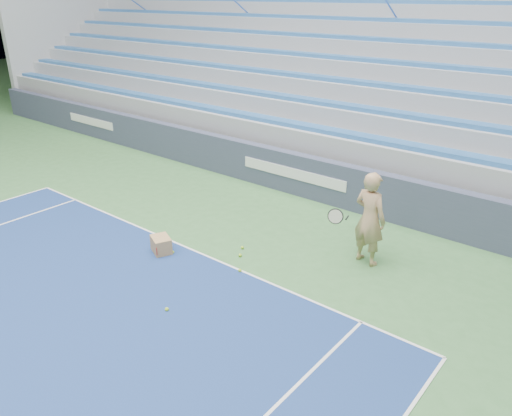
{
  "coord_description": "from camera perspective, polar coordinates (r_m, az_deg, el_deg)",
  "views": [
    {
      "loc": [
        7.01,
        5.61,
        4.94
      ],
      "look_at": [
        1.5,
        12.38,
        1.15
      ],
      "focal_mm": 35.0,
      "sensor_mm": 36.0,
      "label": 1
    }
  ],
  "objects": [
    {
      "name": "sponsor_barrier",
      "position": [
        13.18,
        4.58,
        3.94
      ],
      "size": [
        30.0,
        0.32,
        1.1
      ],
      "color": "#393F56",
      "rests_on": "ground"
    },
    {
      "name": "bleachers",
      "position": [
        17.65,
        15.79,
        14.21
      ],
      "size": [
        31.0,
        9.15,
        7.3
      ],
      "color": "#94979C",
      "rests_on": "ground"
    },
    {
      "name": "tennis_player",
      "position": [
        9.81,
        12.84,
        -1.2
      ],
      "size": [
        0.98,
        0.9,
        1.88
      ],
      "color": "tan",
      "rests_on": "ground"
    },
    {
      "name": "ball_box",
      "position": [
        10.44,
        -10.79,
        -4.16
      ],
      "size": [
        0.56,
        0.51,
        0.34
      ],
      "color": "#AB8352",
      "rests_on": "ground"
    },
    {
      "name": "tennis_ball_0",
      "position": [
        10.45,
        -1.57,
        -4.53
      ],
      "size": [
        0.07,
        0.07,
        0.07
      ],
      "primitive_type": "sphere",
      "color": "#B3E12E",
      "rests_on": "ground"
    },
    {
      "name": "tennis_ball_1",
      "position": [
        10.41,
        -9.51,
        -5.0
      ],
      "size": [
        0.07,
        0.07,
        0.07
      ],
      "primitive_type": "sphere",
      "color": "#B3E12E",
      "rests_on": "ground"
    },
    {
      "name": "tennis_ball_2",
      "position": [
        10.16,
        -1.82,
        -5.42
      ],
      "size": [
        0.07,
        0.07,
        0.07
      ],
      "primitive_type": "sphere",
      "color": "#B3E12E",
      "rests_on": "ground"
    },
    {
      "name": "tennis_ball_3",
      "position": [
        8.69,
        -10.16,
        -11.33
      ],
      "size": [
        0.07,
        0.07,
        0.07
      ],
      "primitive_type": "sphere",
      "color": "#B3E12E",
      "rests_on": "ground"
    },
    {
      "name": "tennis_ball_4",
      "position": [
        9.64,
        -1.86,
        -7.15
      ],
      "size": [
        0.07,
        0.07,
        0.07
      ],
      "primitive_type": "sphere",
      "color": "#B3E12E",
      "rests_on": "ground"
    }
  ]
}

